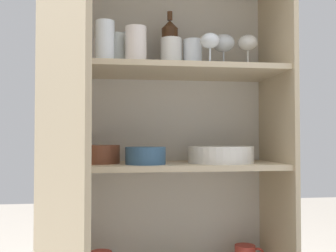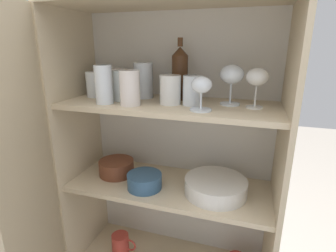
# 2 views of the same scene
# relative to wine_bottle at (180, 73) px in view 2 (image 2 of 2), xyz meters

# --- Properties ---
(cupboard_back_panel) EXTENTS (0.88, 0.02, 1.47)m
(cupboard_back_panel) POSITION_rel_wine_bottle_xyz_m (-0.02, 0.09, -0.49)
(cupboard_back_panel) COLOR silver
(cupboard_back_panel) RESTS_ON ground_plane
(cupboard_side_left) EXTENTS (0.02, 0.36, 1.47)m
(cupboard_side_left) POSITION_rel_wine_bottle_xyz_m (-0.45, -0.08, -0.49)
(cupboard_side_left) COLOR #CCB793
(cupboard_side_left) RESTS_ON ground_plane
(cupboard_side_right) EXTENTS (0.02, 0.36, 1.47)m
(cupboard_side_right) POSITION_rel_wine_bottle_xyz_m (0.41, -0.08, -0.49)
(cupboard_side_right) COLOR #CCB793
(cupboard_side_right) RESTS_ON ground_plane
(cupboard_top_panel) EXTENTS (0.88, 0.36, 0.02)m
(cupboard_top_panel) POSITION_rel_wine_bottle_xyz_m (-0.02, -0.08, 0.26)
(cupboard_top_panel) COLOR #CCB793
(cupboard_top_panel) RESTS_ON cupboard_side_left
(shelf_board_middle) EXTENTS (0.84, 0.33, 0.02)m
(shelf_board_middle) POSITION_rel_wine_bottle_xyz_m (-0.02, -0.08, -0.47)
(shelf_board_middle) COLOR beige
(shelf_board_upper) EXTENTS (0.84, 0.33, 0.02)m
(shelf_board_upper) POSITION_rel_wine_bottle_xyz_m (-0.02, -0.08, -0.12)
(shelf_board_upper) COLOR beige
(cupboard_door) EXTENTS (0.20, 0.40, 1.47)m
(cupboard_door) POSITION_rel_wine_bottle_xyz_m (-0.37, -0.46, -0.49)
(cupboard_door) COLOR tan
(cupboard_door) RESTS_ON ground_plane
(tumbler_glass_0) EXTENTS (0.08, 0.08, 0.12)m
(tumbler_glass_0) POSITION_rel_wine_bottle_xyz_m (-0.29, 0.01, -0.05)
(tumbler_glass_0) COLOR silver
(tumbler_glass_0) RESTS_ON shelf_board_upper
(tumbler_glass_1) EXTENTS (0.08, 0.08, 0.11)m
(tumbler_glass_1) POSITION_rel_wine_bottle_xyz_m (-0.01, -0.10, -0.05)
(tumbler_glass_1) COLOR white
(tumbler_glass_1) RESTS_ON shelf_board_upper
(tumbler_glass_2) EXTENTS (0.08, 0.08, 0.11)m
(tumbler_glass_2) POSITION_rel_wine_bottle_xyz_m (-0.36, -0.05, -0.05)
(tumbler_glass_2) COLOR white
(tumbler_glass_2) RESTS_ON shelf_board_upper
(tumbler_glass_3) EXTENTS (0.07, 0.07, 0.15)m
(tumbler_glass_3) POSITION_rel_wine_bottle_xyz_m (-0.25, -0.17, -0.03)
(tumbler_glass_3) COLOR white
(tumbler_glass_3) RESTS_ON shelf_board_upper
(tumbler_glass_4) EXTENTS (0.08, 0.08, 0.15)m
(tumbler_glass_4) POSITION_rel_wine_bottle_xyz_m (-0.15, -0.01, -0.03)
(tumbler_glass_4) COLOR white
(tumbler_glass_4) RESTS_ON shelf_board_upper
(tumbler_glass_5) EXTENTS (0.08, 0.08, 0.13)m
(tumbler_glass_5) POSITION_rel_wine_bottle_xyz_m (-0.14, -0.17, -0.04)
(tumbler_glass_5) COLOR silver
(tumbler_glass_5) RESTS_ON shelf_board_upper
(tumbler_glass_6) EXTENTS (0.07, 0.07, 0.11)m
(tumbler_glass_6) POSITION_rel_wine_bottle_xyz_m (0.07, -0.09, -0.05)
(tumbler_glass_6) COLOR white
(tumbler_glass_6) RESTS_ON shelf_board_upper
(tumbler_glass_7) EXTENTS (0.07, 0.07, 0.12)m
(tumbler_glass_7) POSITION_rel_wine_bottle_xyz_m (-0.22, -0.10, -0.05)
(tumbler_glass_7) COLOR white
(tumbler_glass_7) RESTS_ON shelf_board_upper
(wine_glass_0) EXTENTS (0.09, 0.09, 0.15)m
(wine_glass_0) POSITION_rel_wine_bottle_xyz_m (0.21, -0.04, 0.00)
(wine_glass_0) COLOR white
(wine_glass_0) RESTS_ON shelf_board_upper
(wine_glass_1) EXTENTS (0.08, 0.08, 0.12)m
(wine_glass_1) POSITION_rel_wine_bottle_xyz_m (0.12, -0.17, -0.03)
(wine_glass_1) COLOR white
(wine_glass_1) RESTS_ON shelf_board_upper
(wine_glass_2) EXTENTS (0.08, 0.08, 0.14)m
(wine_glass_2) POSITION_rel_wine_bottle_xyz_m (0.30, -0.07, -0.00)
(wine_glass_2) COLOR white
(wine_glass_2) RESTS_ON shelf_board_upper
(wine_bottle) EXTENTS (0.07, 0.07, 0.25)m
(wine_bottle) POSITION_rel_wine_bottle_xyz_m (0.00, 0.00, 0.00)
(wine_bottle) COLOR #4C2D19
(wine_bottle) RESTS_ON shelf_board_upper
(plate_stack_white) EXTENTS (0.25, 0.25, 0.06)m
(plate_stack_white) POSITION_rel_wine_bottle_xyz_m (0.18, -0.10, -0.43)
(plate_stack_white) COLOR silver
(plate_stack_white) RESTS_ON shelf_board_middle
(mixing_bowl_large) EXTENTS (0.16, 0.16, 0.07)m
(mixing_bowl_large) POSITION_rel_wine_bottle_xyz_m (-0.28, -0.07, -0.43)
(mixing_bowl_large) COLOR brown
(mixing_bowl_large) RESTS_ON shelf_board_middle
(serving_bowl_small) EXTENTS (0.14, 0.14, 0.06)m
(serving_bowl_small) POSITION_rel_wine_bottle_xyz_m (-0.11, -0.14, -0.43)
(serving_bowl_small) COLOR #33567A
(serving_bowl_small) RESTS_ON shelf_board_middle
(coffee_mug_extra_1) EXTENTS (0.13, 0.08, 0.10)m
(coffee_mug_extra_1) POSITION_rel_wine_bottle_xyz_m (-0.26, -0.10, -0.83)
(coffee_mug_extra_1) COLOR #BC3D33
(coffee_mug_extra_1) RESTS_ON shelf_board_lower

